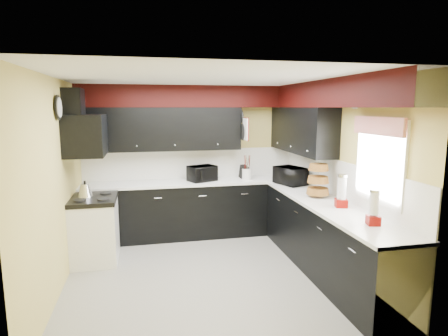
% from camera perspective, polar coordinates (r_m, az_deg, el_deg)
% --- Properties ---
extents(ground, '(3.60, 3.60, 0.00)m').
position_cam_1_polar(ground, '(5.11, -2.23, -15.66)').
color(ground, gray).
rests_on(ground, ground).
extents(wall_back, '(3.60, 0.06, 2.50)m').
position_cam_1_polar(wall_back, '(6.48, -5.05, 1.21)').
color(wall_back, '#E0C666').
rests_on(wall_back, ground).
extents(wall_right, '(0.06, 3.60, 2.50)m').
position_cam_1_polar(wall_right, '(5.33, 17.12, -0.92)').
color(wall_right, '#E0C666').
rests_on(wall_right, ground).
extents(wall_left, '(0.06, 3.60, 2.50)m').
position_cam_1_polar(wall_left, '(4.77, -24.19, -2.49)').
color(wall_left, '#E0C666').
rests_on(wall_left, ground).
extents(ceiling, '(3.60, 3.60, 0.06)m').
position_cam_1_polar(ceiling, '(4.65, -2.43, 13.53)').
color(ceiling, white).
rests_on(ceiling, wall_back).
extents(cab_back, '(3.60, 0.60, 0.90)m').
position_cam_1_polar(cab_back, '(6.35, -4.60, -6.32)').
color(cab_back, black).
rests_on(cab_back, ground).
extents(cab_right, '(0.60, 3.00, 0.90)m').
position_cam_1_polar(cab_right, '(5.13, 15.37, -10.46)').
color(cab_right, black).
rests_on(cab_right, ground).
extents(counter_back, '(3.62, 0.64, 0.04)m').
position_cam_1_polar(counter_back, '(6.24, -4.66, -2.16)').
color(counter_back, white).
rests_on(counter_back, cab_back).
extents(counter_right, '(0.64, 3.02, 0.04)m').
position_cam_1_polar(counter_right, '(5.00, 15.60, -5.38)').
color(counter_right, white).
rests_on(counter_right, cab_right).
extents(splash_back, '(3.60, 0.02, 0.50)m').
position_cam_1_polar(splash_back, '(6.48, -5.03, 0.68)').
color(splash_back, white).
rests_on(splash_back, counter_back).
extents(splash_right, '(0.02, 3.60, 0.50)m').
position_cam_1_polar(splash_right, '(5.33, 17.00, -1.56)').
color(splash_right, white).
rests_on(splash_right, counter_right).
extents(upper_back, '(2.60, 0.35, 0.70)m').
position_cam_1_polar(upper_back, '(6.21, -9.52, 5.87)').
color(upper_back, black).
rests_on(upper_back, wall_back).
extents(upper_right, '(0.35, 1.80, 0.70)m').
position_cam_1_polar(upper_right, '(5.99, 11.70, 5.69)').
color(upper_right, black).
rests_on(upper_right, wall_right).
extents(soffit_back, '(3.60, 0.36, 0.35)m').
position_cam_1_polar(soffit_back, '(6.24, -4.98, 10.80)').
color(soffit_back, black).
rests_on(soffit_back, wall_back).
extents(soffit_right, '(0.36, 3.24, 0.35)m').
position_cam_1_polar(soffit_right, '(5.01, 16.90, 10.83)').
color(soffit_right, black).
rests_on(soffit_right, wall_right).
extents(stove, '(0.60, 0.75, 0.86)m').
position_cam_1_polar(stove, '(5.64, -19.04, -9.06)').
color(stove, white).
rests_on(stove, ground).
extents(cooktop, '(0.62, 0.77, 0.06)m').
position_cam_1_polar(cooktop, '(5.51, -19.29, -4.52)').
color(cooktop, black).
rests_on(cooktop, stove).
extents(hood, '(0.50, 0.78, 0.55)m').
position_cam_1_polar(hood, '(5.39, -20.32, 4.71)').
color(hood, black).
rests_on(hood, wall_left).
extents(hood_duct, '(0.24, 0.40, 0.40)m').
position_cam_1_polar(hood_duct, '(5.39, -21.96, 9.09)').
color(hood_duct, black).
rests_on(hood_duct, wall_left).
extents(window, '(0.03, 0.86, 0.96)m').
position_cam_1_polar(window, '(4.52, 22.68, 0.87)').
color(window, white).
rests_on(window, wall_right).
extents(valance, '(0.04, 0.88, 0.20)m').
position_cam_1_polar(valance, '(4.45, 22.41, 5.95)').
color(valance, red).
rests_on(valance, wall_right).
extents(pan_top, '(0.03, 0.22, 0.40)m').
position_cam_1_polar(pan_top, '(6.33, 2.60, 7.86)').
color(pan_top, black).
rests_on(pan_top, upper_back).
extents(pan_mid, '(0.03, 0.28, 0.46)m').
position_cam_1_polar(pan_mid, '(6.21, 2.89, 5.53)').
color(pan_mid, black).
rests_on(pan_mid, upper_back).
extents(pan_low, '(0.03, 0.24, 0.42)m').
position_cam_1_polar(pan_low, '(6.47, 2.29, 5.41)').
color(pan_low, black).
rests_on(pan_low, upper_back).
extents(cut_board, '(0.03, 0.26, 0.35)m').
position_cam_1_polar(cut_board, '(6.10, 3.28, 5.93)').
color(cut_board, white).
rests_on(cut_board, upper_back).
extents(baskets, '(0.27, 0.27, 0.50)m').
position_cam_1_polar(baskets, '(5.25, 14.15, -1.70)').
color(baskets, brown).
rests_on(baskets, upper_right).
extents(clock, '(0.03, 0.30, 0.30)m').
position_cam_1_polar(clock, '(4.92, -23.94, 8.43)').
color(clock, black).
rests_on(clock, wall_left).
extents(deco_plate, '(0.03, 0.24, 0.24)m').
position_cam_1_polar(deco_plate, '(4.93, 19.37, 9.87)').
color(deco_plate, white).
rests_on(deco_plate, wall_right).
extents(toaster_oven, '(0.54, 0.50, 0.25)m').
position_cam_1_polar(toaster_oven, '(6.21, -3.31, -0.83)').
color(toaster_oven, black).
rests_on(toaster_oven, counter_back).
extents(microwave, '(0.48, 0.58, 0.28)m').
position_cam_1_polar(microwave, '(6.02, 10.13, -1.17)').
color(microwave, black).
rests_on(microwave, counter_right).
extents(utensil_crock, '(0.21, 0.21, 0.18)m').
position_cam_1_polar(utensil_crock, '(6.36, 3.55, -0.92)').
color(utensil_crock, silver).
rests_on(utensil_crock, counter_back).
extents(knife_block, '(0.13, 0.16, 0.22)m').
position_cam_1_polar(knife_block, '(6.43, 3.01, -0.61)').
color(knife_block, black).
rests_on(knife_block, counter_back).
extents(kettle, '(0.22, 0.22, 0.18)m').
position_cam_1_polar(kettle, '(5.56, -20.40, -3.20)').
color(kettle, silver).
rests_on(kettle, cooktop).
extents(dispenser_a, '(0.17, 0.17, 0.38)m').
position_cam_1_polar(dispenser_a, '(4.80, 17.49, -3.52)').
color(dispenser_a, '#570D13').
rests_on(dispenser_a, counter_right).
extents(dispenser_b, '(0.15, 0.15, 0.34)m').
position_cam_1_polar(dispenser_b, '(4.19, 21.88, -5.85)').
color(dispenser_b, '#591108').
rests_on(dispenser_b, counter_right).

